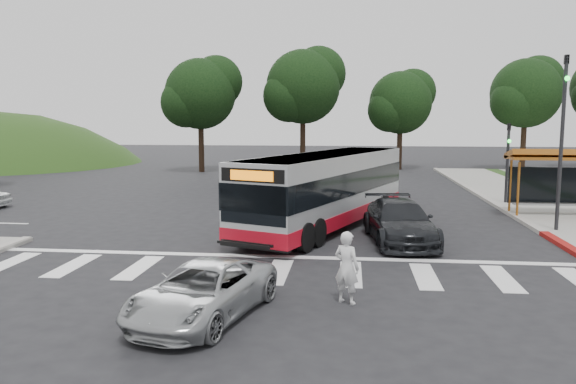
# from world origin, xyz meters

# --- Properties ---
(ground) EXTENTS (140.00, 140.00, 0.00)m
(ground) POSITION_xyz_m (0.00, 0.00, 0.00)
(ground) COLOR black
(ground) RESTS_ON ground
(sidewalk_east) EXTENTS (4.00, 40.00, 0.12)m
(sidewalk_east) POSITION_xyz_m (11.00, 8.00, 0.06)
(sidewalk_east) COLOR gray
(sidewalk_east) RESTS_ON ground
(curb_east) EXTENTS (0.30, 40.00, 0.15)m
(curb_east) POSITION_xyz_m (9.00, 8.00, 0.07)
(curb_east) COLOR #9E9991
(curb_east) RESTS_ON ground
(curb_east_red) EXTENTS (0.32, 6.00, 0.15)m
(curb_east_red) POSITION_xyz_m (9.00, -2.00, 0.08)
(curb_east_red) COLOR maroon
(curb_east_red) RESTS_ON ground
(crosswalk_ladder) EXTENTS (18.00, 2.60, 0.01)m
(crosswalk_ladder) POSITION_xyz_m (0.00, -5.00, 0.01)
(crosswalk_ladder) COLOR silver
(crosswalk_ladder) RESTS_ON ground
(bus_shelter) EXTENTS (4.20, 1.60, 2.86)m
(bus_shelter) POSITION_xyz_m (10.80, 5.10, 2.35)
(bus_shelter) COLOR #9B5619
(bus_shelter) RESTS_ON sidewalk_east
(traffic_signal_ne_tall) EXTENTS (0.18, 0.37, 6.50)m
(traffic_signal_ne_tall) POSITION_xyz_m (9.60, 1.49, 3.88)
(traffic_signal_ne_tall) COLOR black
(traffic_signal_ne_tall) RESTS_ON ground
(traffic_signal_ne_short) EXTENTS (0.18, 0.37, 4.00)m
(traffic_signal_ne_short) POSITION_xyz_m (9.60, 8.49, 2.48)
(traffic_signal_ne_short) COLOR black
(traffic_signal_ne_short) RESTS_ON ground
(tree_ne_a) EXTENTS (6.16, 5.74, 9.30)m
(tree_ne_a) POSITION_xyz_m (16.08, 28.06, 6.39)
(tree_ne_a) COLOR black
(tree_ne_a) RESTS_ON parking_lot
(tree_north_a) EXTENTS (6.60, 6.15, 10.17)m
(tree_north_a) POSITION_xyz_m (-1.92, 26.07, 6.92)
(tree_north_a) COLOR black
(tree_north_a) RESTS_ON ground
(tree_north_b) EXTENTS (5.72, 5.33, 8.43)m
(tree_north_b) POSITION_xyz_m (6.07, 28.06, 5.66)
(tree_north_b) COLOR black
(tree_north_b) RESTS_ON ground
(tree_north_c) EXTENTS (6.16, 5.74, 9.30)m
(tree_north_c) POSITION_xyz_m (-9.92, 24.06, 6.29)
(tree_north_c) COLOR black
(tree_north_c) RESTS_ON ground
(transit_bus) EXTENTS (6.30, 11.24, 2.87)m
(transit_bus) POSITION_xyz_m (1.04, 1.72, 1.44)
(transit_bus) COLOR #ACAEB0
(transit_bus) RESTS_ON ground
(pedestrian) EXTENTS (0.73, 0.65, 1.68)m
(pedestrian) POSITION_xyz_m (1.90, -7.46, 0.84)
(pedestrian) COLOR white
(pedestrian) RESTS_ON ground
(dark_sedan) EXTENTS (2.60, 5.15, 1.44)m
(dark_sedan) POSITION_xyz_m (3.65, -0.76, 0.72)
(dark_sedan) COLOR black
(dark_sedan) RESTS_ON ground
(silver_suv_south) EXTENTS (2.92, 4.54, 1.17)m
(silver_suv_south) POSITION_xyz_m (-1.12, -8.77, 0.58)
(silver_suv_south) COLOR #A3A6A8
(silver_suv_south) RESTS_ON ground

